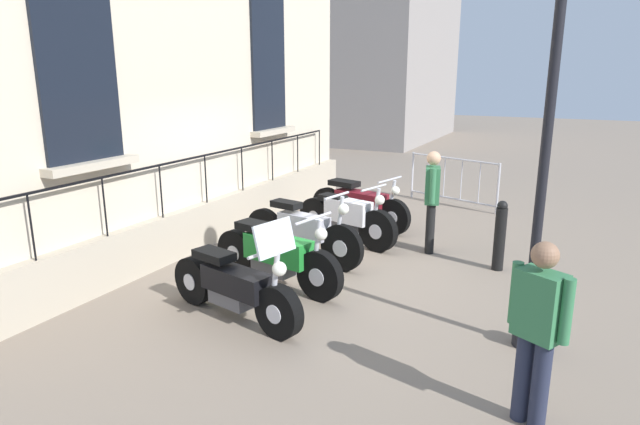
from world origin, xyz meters
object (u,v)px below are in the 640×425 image
Objects in this scene: bollard at (500,235)px; motorcycle_black at (235,287)px; pedestrian_walking at (537,326)px; motorcycle_white at (346,218)px; motorcycle_green at (276,256)px; pedestrian_standing at (432,196)px; lamppost at (551,102)px; motorcycle_maroon at (359,205)px; motorcycle_silver at (302,232)px; crowd_barrier at (453,180)px.

motorcycle_black is at bearing -129.17° from bollard.
motorcycle_white is at bearing 130.75° from pedestrian_walking.
motorcycle_green is 2.82m from pedestrian_standing.
motorcycle_green is 0.50× the size of lamppost.
motorcycle_white is (0.08, 2.18, 0.00)m from motorcycle_green.
motorcycle_silver is at bearing -92.61° from motorcycle_maroon.
motorcycle_maroon is 5.20m from lamppost.
motorcycle_green reaches higher than crowd_barrier.
crowd_barrier is at bearing 107.52° from pedestrian_walking.
motorcycle_green is at bearing -80.60° from motorcycle_silver.
bollard is 0.66× the size of pedestrian_walking.
pedestrian_walking is (2.31, -7.32, 0.32)m from crowd_barrier.
motorcycle_silver is 4.21m from lamppost.
crowd_barrier is (-2.15, 5.93, -1.98)m from lamppost.
pedestrian_standing is at bearing 161.73° from bollard.
pedestrian_standing is at bearing 58.15° from motorcycle_green.
motorcycle_white is 1.90× the size of bollard.
pedestrian_walking is (0.16, -1.39, -1.66)m from lamppost.
pedestrian_walking reaches higher than bollard.
bollard is 1.24m from pedestrian_standing.
motorcycle_green is 3.26m from bollard.
motorcycle_black is 3.37m from pedestrian_walking.
motorcycle_black reaches higher than bollard.
motorcycle_maroon is at bearing 92.28° from motorcycle_black.
motorcycle_silver is at bearing -105.13° from crowd_barrier.
motorcycle_white is at bearing -105.64° from crowd_barrier.
lamppost is 3.08m from bollard.
motorcycle_black is at bearing -165.09° from lamppost.
motorcycle_maroon is at bearing 87.39° from motorcycle_silver.
motorcycle_black is 3.26m from motorcycle_white.
lamppost reaches higher than motorcycle_green.
lamppost is at bearing -21.50° from motorcycle_silver.
motorcycle_black is 1.29× the size of pedestrian_walking.
crowd_barrier is at bearing 79.41° from motorcycle_green.
pedestrian_standing is at bearing -27.53° from motorcycle_maroon.
motorcycle_maroon is 5.94m from pedestrian_walking.
motorcycle_green is 3.17m from motorcycle_maroon.
lamppost is at bearing -74.37° from bollard.
motorcycle_maroon is 1.81m from pedestrian_standing.
motorcycle_white is 0.96× the size of crowd_barrier.
motorcycle_white is 1.21× the size of pedestrian_standing.
crowd_barrier reaches higher than bollard.
motorcycle_white is 1.00m from motorcycle_maroon.
bollard is at bearing 50.83° from motorcycle_black.
motorcycle_black is 3.74m from pedestrian_standing.
motorcycle_black is 0.99× the size of crowd_barrier.
motorcycle_silver is at bearing 142.48° from pedestrian_walking.
pedestrian_walking is at bearing -37.52° from motorcycle_silver.
motorcycle_black is 2.19m from motorcycle_silver.
pedestrian_standing reaches higher than motorcycle_maroon.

